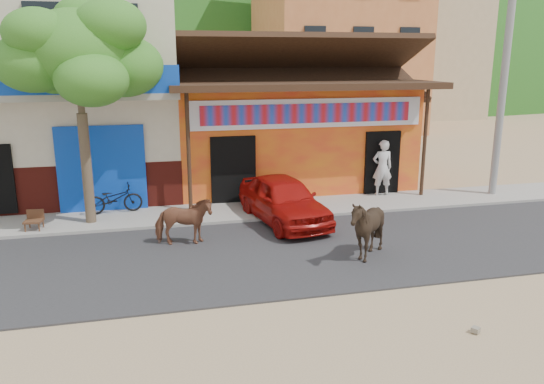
% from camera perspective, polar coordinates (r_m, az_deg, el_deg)
% --- Properties ---
extents(ground, '(120.00, 120.00, 0.00)m').
position_cam_1_polar(ground, '(10.53, 4.41, -11.34)').
color(ground, '#9E825B').
rests_on(ground, ground).
extents(road, '(60.00, 5.00, 0.04)m').
position_cam_1_polar(road, '(12.74, 0.98, -6.54)').
color(road, '#28282B').
rests_on(road, ground).
extents(sidewalk, '(60.00, 2.00, 0.12)m').
position_cam_1_polar(sidewalk, '(15.96, -2.14, -2.06)').
color(sidewalk, gray).
rests_on(sidewalk, ground).
extents(dance_club, '(8.00, 6.00, 3.60)m').
position_cam_1_polar(dance_club, '(19.86, 1.24, 6.32)').
color(dance_club, orange).
rests_on(dance_club, ground).
extents(cafe_building, '(7.00, 6.00, 7.00)m').
position_cam_1_polar(cafe_building, '(19.23, -21.29, 10.21)').
color(cafe_building, beige).
rests_on(cafe_building, ground).
extents(apartment_front, '(9.00, 9.00, 12.00)m').
position_cam_1_polar(apartment_front, '(35.16, 6.81, 16.55)').
color(apartment_front, '#CC723F').
rests_on(apartment_front, ground).
extents(apartment_rear, '(8.00, 8.00, 10.00)m').
position_cam_1_polar(apartment_rear, '(44.30, 15.36, 14.37)').
color(apartment_rear, tan).
rests_on(apartment_rear, ground).
extents(hillside, '(100.00, 40.00, 24.00)m').
position_cam_1_polar(hillside, '(79.44, -11.86, 19.37)').
color(hillside, '#194C14').
rests_on(hillside, ground).
extents(tree, '(3.00, 3.00, 6.00)m').
position_cam_1_polar(tree, '(14.99, -19.78, 7.99)').
color(tree, '#2D721E').
rests_on(tree, sidewalk).
extents(utility_pole, '(0.24, 0.24, 8.00)m').
position_cam_1_polar(utility_pole, '(18.73, 23.75, 11.80)').
color(utility_pole, gray).
rests_on(utility_pole, sidewalk).
extents(cow_tan, '(1.47, 0.78, 1.19)m').
position_cam_1_polar(cow_tan, '(13.21, -9.51, -3.14)').
color(cow_tan, brown).
rests_on(cow_tan, road).
extents(cow_dark, '(1.39, 1.25, 1.47)m').
position_cam_1_polar(cow_dark, '(12.28, 10.17, -3.84)').
color(cow_dark, black).
rests_on(cow_dark, road).
extents(red_car, '(2.19, 4.06, 1.31)m').
position_cam_1_polar(red_car, '(14.80, 1.23, -0.80)').
color(red_car, '#A30F0B').
rests_on(red_car, road).
extents(scooter, '(1.67, 0.75, 0.85)m').
position_cam_1_polar(scooter, '(16.13, -16.63, -0.70)').
color(scooter, black).
rests_on(scooter, sidewalk).
extents(pedestrian, '(0.70, 0.49, 1.83)m').
position_cam_1_polar(pedestrian, '(17.76, 11.78, 2.58)').
color(pedestrian, silver).
rests_on(pedestrian, sidewalk).
extents(cafe_chair_right, '(0.49, 0.49, 0.95)m').
position_cam_1_polar(cafe_chair_right, '(15.29, -24.34, -2.01)').
color(cafe_chair_right, '#4D2719').
rests_on(cafe_chair_right, sidewalk).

